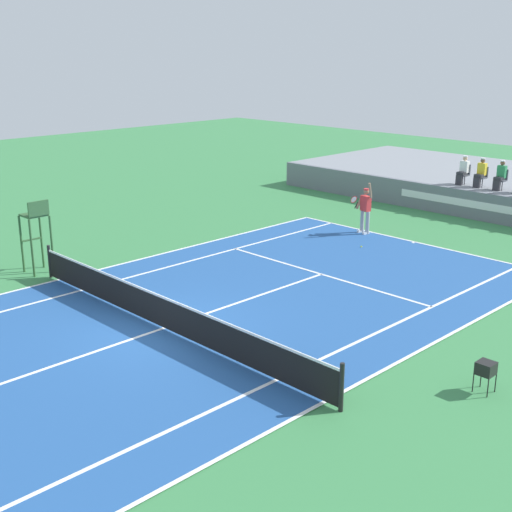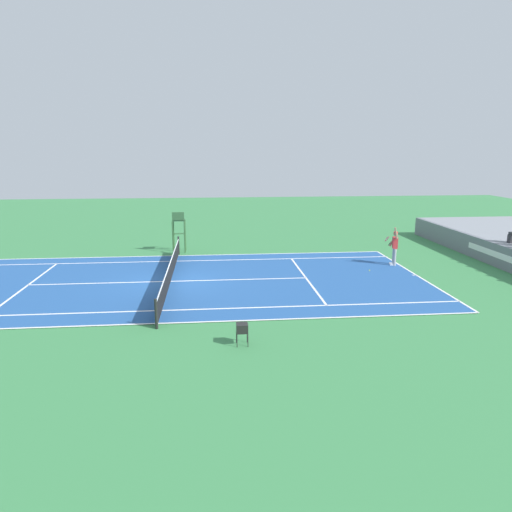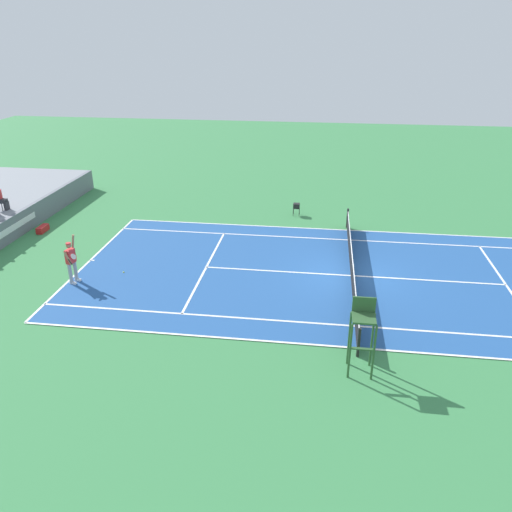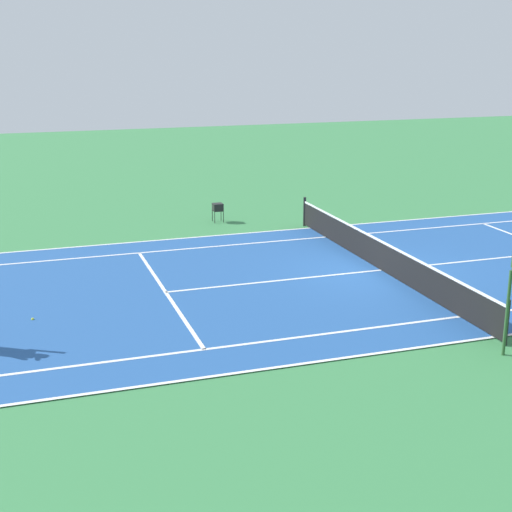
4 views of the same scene
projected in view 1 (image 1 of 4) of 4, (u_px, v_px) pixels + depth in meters
ground_plane at (163, 329)px, 18.00m from camera, size 80.00×80.00×0.00m
court at (163, 329)px, 17.99m from camera, size 11.08×23.88×0.03m
net at (162, 311)px, 17.84m from camera, size 11.98×0.10×1.07m
barrier_wall at (481, 206)px, 29.12m from camera, size 22.43×0.25×1.22m
spectator_seated_0 at (463, 171)px, 30.49m from camera, size 0.44×0.60×1.27m
spectator_seated_1 at (481, 173)px, 29.91m from camera, size 0.44×0.60×1.27m
spectator_seated_2 at (501, 176)px, 29.29m from camera, size 0.44×0.60×1.27m
tennis_player at (365, 209)px, 26.96m from camera, size 0.82×0.61×2.08m
tennis_ball at (361, 247)px, 25.31m from camera, size 0.07×0.07×0.07m
umpire_chair at (36, 227)px, 22.08m from camera, size 0.77×0.77×2.44m
ball_hopper at (486, 368)px, 14.56m from camera, size 0.36×0.36×0.70m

